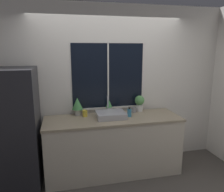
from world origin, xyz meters
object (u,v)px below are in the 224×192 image
at_px(sink, 111,115).
at_px(mug_yellow, 85,113).
at_px(refrigerator, 15,129).
at_px(potted_plant_center, 109,106).
at_px(potted_plant_right, 140,102).
at_px(soap_bottle, 129,113).
at_px(potted_plant_left, 77,105).
at_px(mug_grey, 134,110).

height_order(sink, mug_yellow, sink).
relative_size(refrigerator, sink, 3.87).
distance_m(potted_plant_center, potted_plant_right, 0.54).
height_order(potted_plant_center, soap_bottle, potted_plant_center).
height_order(sink, potted_plant_left, sink).
height_order(sink, mug_grey, sink).
xyz_separation_m(potted_plant_center, potted_plant_right, (0.54, 0.00, 0.04)).
bearing_deg(mug_yellow, potted_plant_left, 137.82).
bearing_deg(mug_yellow, potted_plant_center, 13.48).
height_order(refrigerator, potted_plant_center, refrigerator).
xyz_separation_m(potted_plant_right, soap_bottle, (-0.26, -0.26, -0.09)).
height_order(potted_plant_center, potted_plant_right, potted_plant_right).
height_order(refrigerator, mug_grey, refrigerator).
distance_m(potted_plant_right, mug_grey, 0.17).
bearing_deg(potted_plant_right, refrigerator, -171.64).
bearing_deg(refrigerator, potted_plant_left, 17.64).
bearing_deg(mug_grey, mug_yellow, -176.50).
height_order(potted_plant_left, mug_grey, potted_plant_left).
xyz_separation_m(refrigerator, potted_plant_center, (1.43, 0.29, 0.18)).
bearing_deg(potted_plant_right, potted_plant_center, 180.00).
xyz_separation_m(potted_plant_center, mug_grey, (0.43, -0.05, -0.07)).
relative_size(refrigerator, potted_plant_center, 7.66).
height_order(potted_plant_right, soap_bottle, potted_plant_right).
height_order(potted_plant_right, mug_grey, potted_plant_right).
distance_m(refrigerator, mug_yellow, 1.05).
distance_m(potted_plant_center, mug_yellow, 0.43).
bearing_deg(mug_grey, soap_bottle, -124.91).
relative_size(potted_plant_center, mug_yellow, 2.20).
height_order(potted_plant_center, mug_grey, potted_plant_center).
xyz_separation_m(potted_plant_left, potted_plant_center, (0.52, 0.00, -0.06)).
distance_m(sink, mug_yellow, 0.41).
height_order(refrigerator, sink, refrigerator).
distance_m(soap_bottle, mug_grey, 0.27).
relative_size(refrigerator, potted_plant_right, 6.35).
bearing_deg(refrigerator, potted_plant_center, 11.43).
relative_size(potted_plant_center, mug_grey, 2.67).
bearing_deg(refrigerator, mug_yellow, 10.60).
bearing_deg(potted_plant_left, mug_yellow, -42.18).
distance_m(potted_plant_right, soap_bottle, 0.39).
relative_size(potted_plant_right, mug_grey, 3.23).
distance_m(refrigerator, potted_plant_left, 0.99).
relative_size(soap_bottle, mug_yellow, 1.53).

